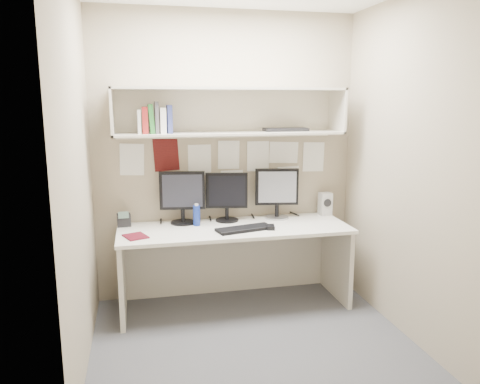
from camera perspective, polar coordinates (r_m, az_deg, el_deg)
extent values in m
cube|color=#47484C|center=(3.77, 1.46, -17.59)|extent=(2.40, 2.00, 0.01)
cube|color=tan|center=(4.32, -1.66, 4.29)|extent=(2.40, 0.02, 2.60)
cube|color=tan|center=(2.41, 7.35, -1.24)|extent=(2.40, 0.02, 2.60)
cube|color=tan|center=(3.28, -19.26, 1.50)|extent=(0.02, 2.00, 2.60)
cube|color=tan|center=(3.82, 19.33, 2.78)|extent=(0.02, 2.00, 2.60)
cube|color=silver|center=(4.08, -0.66, -4.48)|extent=(2.00, 0.70, 0.03)
cube|color=beige|center=(4.50, -1.52, -7.85)|extent=(1.96, 0.02, 0.70)
cube|color=beige|center=(4.11, -1.17, 7.16)|extent=(2.00, 0.38, 0.02)
cube|color=beige|center=(4.10, -1.19, 12.47)|extent=(2.00, 0.38, 0.02)
cube|color=beige|center=(4.27, -1.66, 9.86)|extent=(2.00, 0.02, 0.40)
cube|color=beige|center=(4.02, -15.34, 9.41)|extent=(0.02, 0.38, 0.40)
cube|color=beige|center=(4.40, 11.75, 9.67)|extent=(0.02, 0.38, 0.40)
cylinder|color=black|center=(4.23, -6.95, -3.70)|extent=(0.22, 0.22, 0.02)
cylinder|color=black|center=(4.21, -6.97, -2.87)|extent=(0.04, 0.04, 0.11)
cube|color=black|center=(4.18, -7.06, 0.18)|extent=(0.40, 0.09, 0.34)
cube|color=black|center=(4.16, -7.04, 0.13)|extent=(0.35, 0.05, 0.29)
cylinder|color=black|center=(4.28, -1.59, -3.43)|extent=(0.21, 0.21, 0.02)
cylinder|color=black|center=(4.27, -1.60, -2.66)|extent=(0.03, 0.03, 0.10)
cube|color=black|center=(4.23, -1.64, 0.19)|extent=(0.38, 0.11, 0.32)
cube|color=black|center=(4.21, -1.59, 0.14)|extent=(0.33, 0.07, 0.28)
cylinder|color=#A5A5AA|center=(4.39, 4.50, -3.08)|extent=(0.22, 0.22, 0.02)
cylinder|color=black|center=(4.38, 4.51, -2.28)|extent=(0.04, 0.04, 0.11)
cube|color=black|center=(4.34, 4.51, 0.64)|extent=(0.40, 0.10, 0.34)
cube|color=#ABABB0|center=(4.32, 4.59, 0.59)|extent=(0.35, 0.06, 0.29)
cube|color=black|center=(3.98, 0.57, -4.50)|extent=(0.51, 0.28, 0.02)
cube|color=black|center=(4.02, 3.73, -4.30)|extent=(0.09, 0.12, 0.03)
cube|color=#B4B3AF|center=(4.56, 10.33, -1.42)|extent=(0.11, 0.11, 0.22)
cylinder|color=black|center=(4.50, 10.62, -1.31)|extent=(0.08, 0.01, 0.08)
cylinder|color=navy|center=(4.12, -5.31, -2.88)|extent=(0.06, 0.06, 0.18)
cylinder|color=white|center=(4.10, -5.33, -1.59)|extent=(0.03, 0.03, 0.02)
cube|color=#520E1A|center=(3.88, -12.61, -5.30)|extent=(0.22, 0.24, 0.01)
cube|color=black|center=(4.22, -13.97, -3.34)|extent=(0.12, 0.10, 0.11)
cube|color=#4C6659|center=(4.15, -14.02, -2.74)|extent=(0.09, 0.01, 0.06)
cube|color=beige|center=(4.00, -12.19, 8.38)|extent=(0.03, 0.16, 0.20)
cube|color=maroon|center=(4.00, -11.51, 8.56)|extent=(0.05, 0.16, 0.22)
cube|color=#236927|center=(4.00, -10.76, 8.74)|extent=(0.04, 0.16, 0.24)
cube|color=#4A494E|center=(4.00, -10.12, 8.92)|extent=(0.03, 0.16, 0.26)
cube|color=white|center=(4.01, -9.38, 8.59)|extent=(0.05, 0.16, 0.21)
cube|color=navy|center=(4.01, -8.59, 8.77)|extent=(0.04, 0.16, 0.23)
cube|color=black|center=(4.27, 5.60, 7.59)|extent=(0.40, 0.17, 0.03)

